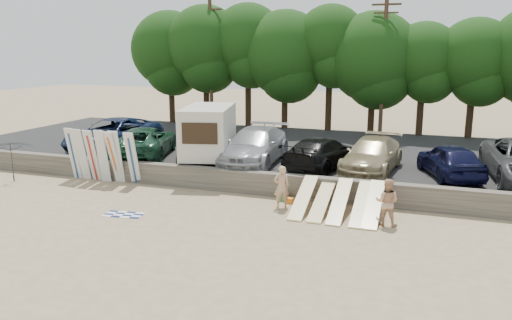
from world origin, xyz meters
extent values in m
plane|color=tan|center=(0.00, 0.00, 0.00)|extent=(120.00, 120.00, 0.00)
cube|color=#6B6356|center=(0.00, 3.00, 0.50)|extent=(44.00, 0.50, 1.00)
cube|color=#282828|center=(0.00, 10.50, 0.35)|extent=(44.00, 14.50, 0.70)
cylinder|color=#382616|center=(-14.13, 17.60, 2.59)|extent=(0.44, 0.44, 3.77)
sphere|color=#1B4914|center=(-14.13, 17.60, 6.28)|extent=(5.86, 5.86, 5.86)
cylinder|color=#382616|center=(-10.96, 17.19, 2.71)|extent=(0.44, 0.44, 4.01)
sphere|color=#1B4914|center=(-10.96, 17.19, 6.63)|extent=(5.77, 5.77, 5.77)
cylinder|color=#382616|center=(-7.76, 17.60, 2.80)|extent=(0.44, 0.44, 4.21)
sphere|color=#1B4914|center=(-7.76, 17.60, 6.92)|extent=(5.31, 5.31, 5.31)
cylinder|color=#382616|center=(-4.94, 17.56, 2.50)|extent=(0.44, 0.44, 3.60)
sphere|color=#1B4914|center=(-4.94, 17.56, 6.02)|extent=(6.04, 6.04, 6.04)
cylinder|color=#382616|center=(-1.75, 17.60, 2.79)|extent=(0.44, 0.44, 4.19)
sphere|color=#1B4914|center=(-1.75, 17.60, 6.89)|extent=(4.86, 4.86, 4.86)
cylinder|color=#382616|center=(1.21, 17.60, 2.41)|extent=(0.44, 0.44, 3.42)
sphere|color=#1B4914|center=(1.21, 17.60, 5.76)|extent=(6.10, 6.10, 6.10)
cylinder|color=#382616|center=(4.39, 17.60, 2.41)|extent=(0.44, 0.44, 3.41)
sphere|color=#1B4914|center=(4.39, 17.60, 5.74)|extent=(4.66, 4.66, 4.66)
cylinder|color=#382616|center=(7.44, 17.60, 2.41)|extent=(0.44, 0.44, 3.43)
sphere|color=#1B4914|center=(7.44, 17.60, 5.76)|extent=(5.00, 5.00, 5.00)
cylinder|color=#473321|center=(-10.00, 16.00, 5.20)|extent=(0.26, 0.26, 9.00)
cube|color=#473321|center=(-10.00, 16.00, 9.00)|extent=(1.80, 0.12, 0.12)
cube|color=#473321|center=(-10.00, 16.00, 8.50)|extent=(1.50, 0.10, 0.10)
cylinder|color=#473321|center=(2.00, 16.00, 5.20)|extent=(0.26, 0.26, 9.00)
cube|color=#473321|center=(2.00, 16.00, 9.00)|extent=(1.80, 0.12, 0.12)
cube|color=#473321|center=(2.00, 16.00, 8.50)|extent=(1.50, 0.10, 0.10)
cube|color=beige|center=(-5.37, 5.39, 2.29)|extent=(3.20, 4.79, 2.41)
cube|color=black|center=(-4.83, 3.24, 2.51)|extent=(1.60, 0.45, 0.99)
cylinder|color=black|center=(-6.14, 3.72, 1.06)|extent=(0.39, 0.75, 0.72)
cylinder|color=black|center=(-3.91, 4.29, 1.06)|extent=(0.39, 0.75, 0.72)
cylinder|color=black|center=(-6.84, 6.48, 1.06)|extent=(0.39, 0.75, 0.72)
cylinder|color=black|center=(-4.61, 7.05, 1.06)|extent=(0.39, 0.75, 0.72)
imported|color=#121F41|center=(-11.83, 6.57, 1.57)|extent=(3.50, 6.54, 1.75)
imported|color=#143825|center=(-9.18, 5.58, 1.48)|extent=(4.17, 6.12, 1.56)
imported|color=#9D9EA3|center=(-3.08, 5.86, 1.57)|extent=(2.72, 6.11, 1.74)
imported|color=black|center=(0.29, 5.89, 1.44)|extent=(3.31, 5.48, 1.49)
imported|color=#8F815B|center=(2.62, 6.04, 1.47)|extent=(2.70, 5.48, 1.53)
imported|color=black|center=(6.00, 6.04, 1.46)|extent=(3.19, 4.82, 1.53)
cube|color=silver|center=(-11.32, 2.50, 1.28)|extent=(0.53, 0.56, 2.57)
cube|color=silver|center=(-10.78, 2.44, 1.28)|extent=(0.53, 0.62, 2.56)
cube|color=silver|center=(-10.17, 2.43, 1.27)|extent=(0.51, 0.67, 2.54)
cube|color=silver|center=(-9.54, 2.38, 1.28)|extent=(0.52, 0.55, 2.57)
cube|color=silver|center=(-9.00, 2.49, 1.26)|extent=(0.62, 0.82, 2.52)
cube|color=silver|center=(-8.85, 2.51, 1.28)|extent=(0.55, 0.61, 2.56)
cube|color=silver|center=(-7.98, 2.51, 1.27)|extent=(0.55, 0.70, 2.54)
cube|color=#F5E19A|center=(0.54, 1.38, 0.55)|extent=(0.56, 2.84, 1.09)
cube|color=#F5E19A|center=(1.27, 1.40, 0.45)|extent=(0.56, 2.90, 0.91)
cube|color=#F5E19A|center=(1.99, 1.32, 0.56)|extent=(0.56, 2.84, 1.11)
cube|color=#F5E19A|center=(2.82, 1.33, 0.54)|extent=(0.56, 2.85, 1.07)
cube|color=#F5E19A|center=(3.27, 1.32, 0.57)|extent=(0.56, 2.82, 1.14)
imported|color=tan|center=(-0.38, 1.43, 0.87)|extent=(0.75, 0.66, 1.74)
imported|color=tan|center=(3.79, 0.74, 0.87)|extent=(0.89, 0.72, 1.73)
cube|color=#279146|center=(-0.61, 2.40, 0.16)|extent=(0.38, 0.30, 0.32)
cube|color=orange|center=(-0.22, 2.13, 0.11)|extent=(0.35, 0.31, 0.22)
plane|color=white|center=(-5.89, -1.44, 0.01)|extent=(1.68, 1.68, 0.00)
imported|color=black|center=(-13.85, 1.10, 0.99)|extent=(2.21, 2.17, 1.98)
camera|label=1|loc=(5.04, -17.07, 6.21)|focal=35.00mm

